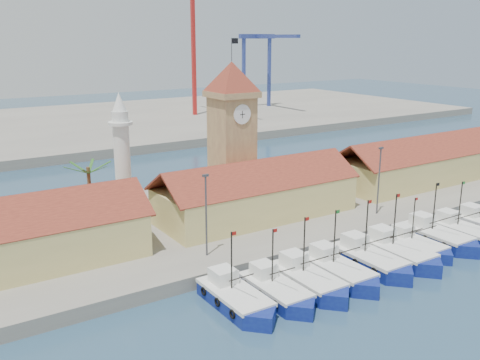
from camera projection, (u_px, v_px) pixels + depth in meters
ground at (367, 282)px, 54.63m from camera, size 400.00×400.00×0.00m
quay at (240, 213)px, 73.91m from camera, size 140.00×32.00×1.50m
terminal at (67, 127)px, 143.62m from camera, size 240.00×80.00×2.00m
boat_0 at (237, 300)px, 49.32m from camera, size 3.67×10.07×7.62m
boat_1 at (277, 292)px, 50.94m from camera, size 3.50×9.60×7.26m
boat_2 at (309, 282)px, 53.00m from camera, size 3.71×10.15×7.68m
boat_3 at (339, 272)px, 55.09m from camera, size 3.72×10.19×7.71m
boat_4 at (371, 261)px, 57.75m from camera, size 3.82×10.47×7.92m
boat_5 at (399, 254)px, 59.73m from camera, size 3.87×10.59×8.01m
boat_6 at (417, 246)px, 62.18m from camera, size 3.27×8.97×6.78m
boat_7 at (438, 238)px, 64.53m from camera, size 3.81×10.44×7.90m
boat_8 at (464, 233)px, 66.32m from camera, size 3.65×10.00×7.56m
hall_center at (256, 198)px, 69.83m from camera, size 27.04×10.13×7.61m
hall_right at (419, 166)px, 86.60m from camera, size 31.20×10.13×7.61m
clock_tower at (232, 131)px, 72.62m from camera, size 5.80×5.80×22.70m
minaret at (122, 157)px, 66.97m from camera, size 3.00×3.00×16.30m
palm_tree at (90, 194)px, 63.63m from camera, size 5.60×5.03×8.39m
lamp_posts at (299, 193)px, 62.95m from camera, size 80.70×0.25×9.03m
crane_red_right at (196, 28)px, 150.54m from camera, size 1.00×35.61×44.09m
gantry at (263, 51)px, 168.46m from camera, size 13.00×22.00×23.20m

